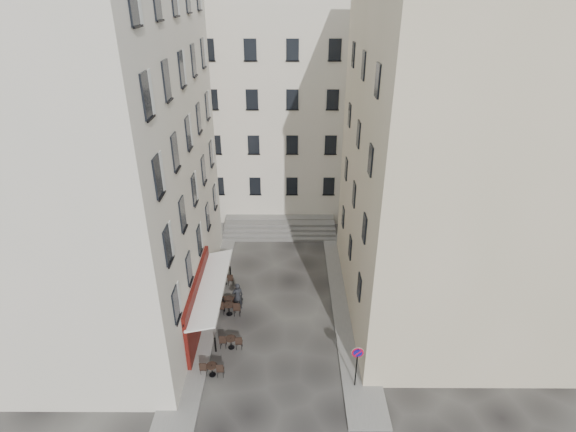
{
  "coord_description": "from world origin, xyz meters",
  "views": [
    {
      "loc": [
        0.82,
        -19.66,
        17.96
      ],
      "look_at": [
        0.72,
        4.0,
        5.87
      ],
      "focal_mm": 28.0,
      "sensor_mm": 36.0,
      "label": 1
    }
  ],
  "objects_px": {
    "bistro_table_a": "(212,369)",
    "pedestrian": "(238,296)",
    "bistro_table_b": "(231,341)",
    "no_parking_sign": "(357,360)"
  },
  "relations": [
    {
      "from": "no_parking_sign",
      "to": "bistro_table_a",
      "type": "xyz_separation_m",
      "value": [
        -7.27,
        0.74,
        -1.38
      ]
    },
    {
      "from": "no_parking_sign",
      "to": "pedestrian",
      "type": "relative_size",
      "value": 1.38
    },
    {
      "from": "bistro_table_b",
      "to": "bistro_table_a",
      "type": "bearing_deg",
      "value": -110.74
    },
    {
      "from": "bistro_table_a",
      "to": "pedestrian",
      "type": "xyz_separation_m",
      "value": [
        0.78,
        5.45,
        0.48
      ]
    },
    {
      "from": "no_parking_sign",
      "to": "pedestrian",
      "type": "distance_m",
      "value": 9.02
    },
    {
      "from": "no_parking_sign",
      "to": "bistro_table_b",
      "type": "distance_m",
      "value": 7.2
    },
    {
      "from": "bistro_table_b",
      "to": "pedestrian",
      "type": "xyz_separation_m",
      "value": [
        0.02,
        3.47,
        0.48
      ]
    },
    {
      "from": "no_parking_sign",
      "to": "bistro_table_b",
      "type": "bearing_deg",
      "value": 157.08
    },
    {
      "from": "no_parking_sign",
      "to": "bistro_table_a",
      "type": "distance_m",
      "value": 7.44
    },
    {
      "from": "bistro_table_a",
      "to": "pedestrian",
      "type": "height_order",
      "value": "pedestrian"
    }
  ]
}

